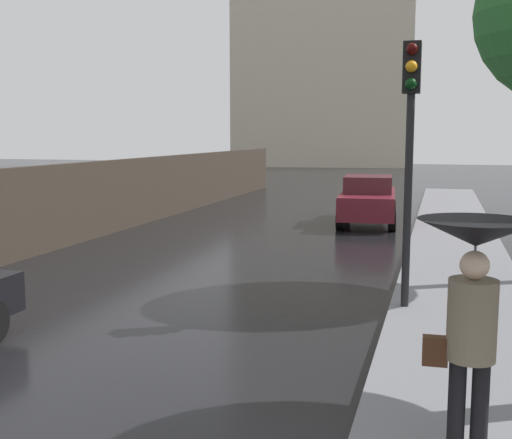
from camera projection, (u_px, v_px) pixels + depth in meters
The scene contains 4 objects.
car_maroon_near_kerb at pixel (368, 200), 19.89m from camera, with size 1.96×4.37×1.51m.
pedestrian_with_umbrella_near at pixel (473, 281), 5.03m from camera, with size 0.91×0.91×1.98m.
traffic_light at pixel (410, 124), 9.52m from camera, with size 0.26×0.39×4.00m.
distant_tower at pixel (324, 26), 55.50m from camera, with size 15.73×7.46×24.25m.
Camera 1 is at (4.70, -2.55, 2.78)m, focal length 44.79 mm.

